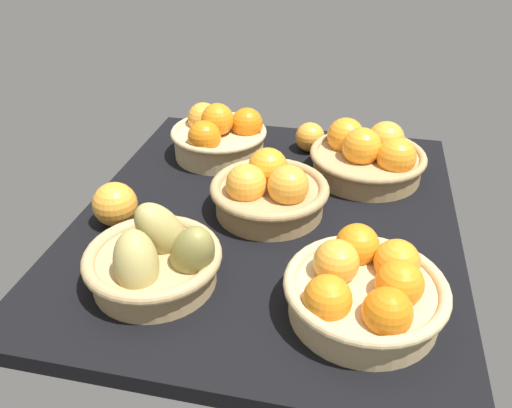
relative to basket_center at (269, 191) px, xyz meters
The scene contains 8 objects.
market_tray 6.27cm from the basket_center, ahead, with size 84.00×72.00×3.00cm, color black.
basket_center is the anchor object (origin of this frame).
basket_near_left 26.74cm from the basket_center, 143.05° to the right, with size 22.19×22.19×13.00cm.
basket_far_right 31.19cm from the basket_center, 37.76° to the left, with size 24.20×24.20×10.94cm.
basket_near_right_pears 27.79cm from the basket_center, 28.66° to the right, with size 22.07×24.00×14.59cm.
basket_far_left 26.49cm from the basket_center, 136.44° to the left, with size 24.97×24.97×11.78cm.
loose_orange_front_gap 28.93cm from the basket_center, behind, with size 6.94×6.94×6.94cm, color #F49E33.
loose_orange_back_gap 29.13cm from the basket_center, 69.77° to the right, with size 8.36×8.36×8.36cm, color #F49E33.
Camera 1 is at (83.03, 15.60, 58.76)cm, focal length 36.43 mm.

